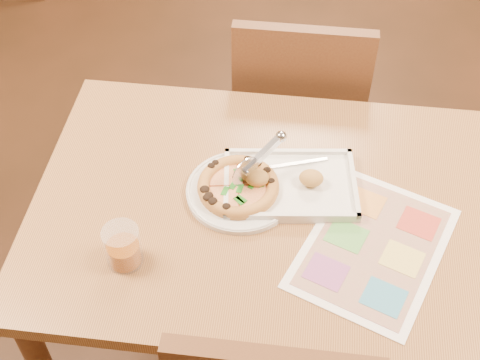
# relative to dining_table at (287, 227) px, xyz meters

# --- Properties ---
(dining_table) EXTENTS (1.30, 0.85, 0.72)m
(dining_table) POSITION_rel_dining_table_xyz_m (0.00, 0.00, 0.00)
(dining_table) COLOR #9D6E3E
(dining_table) RESTS_ON ground
(chair_far) EXTENTS (0.42, 0.42, 0.47)m
(chair_far) POSITION_rel_dining_table_xyz_m (-0.00, 0.60, -0.07)
(chair_far) COLOR brown
(chair_far) RESTS_ON ground
(plate) EXTENTS (0.33, 0.33, 0.01)m
(plate) POSITION_rel_dining_table_xyz_m (-0.13, 0.03, 0.09)
(plate) COLOR silver
(plate) RESTS_ON dining_table
(pizza) EXTENTS (0.21, 0.21, 0.03)m
(pizza) POSITION_rel_dining_table_xyz_m (-0.13, 0.03, 0.11)
(pizza) COLOR #D08C47
(pizza) RESTS_ON plate
(pizza_cutter) EXTENTS (0.12, 0.13, 0.10)m
(pizza_cutter) POSITION_rel_dining_table_xyz_m (-0.09, 0.07, 0.17)
(pizza_cutter) COLOR silver
(pizza_cutter) RESTS_ON pizza
(appetizer_tray) EXTENTS (0.36, 0.27, 0.06)m
(appetizer_tray) POSITION_rel_dining_table_xyz_m (-0.00, 0.06, 0.10)
(appetizer_tray) COLOR silver
(appetizer_tray) RESTS_ON dining_table
(glass_tumbler) EXTENTS (0.09, 0.09, 0.11)m
(glass_tumbler) POSITION_rel_dining_table_xyz_m (-0.37, -0.22, 0.13)
(glass_tumbler) COLOR #90430B
(glass_tumbler) RESTS_ON dining_table
(menu) EXTENTS (0.44, 0.51, 0.00)m
(menu) POSITION_rel_dining_table_xyz_m (0.21, -0.11, 0.09)
(menu) COLOR white
(menu) RESTS_ON dining_table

